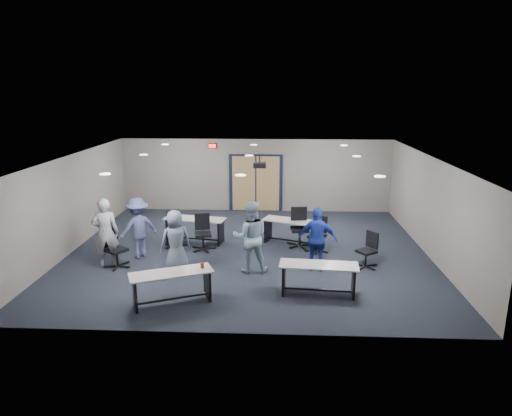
{
  "coord_description": "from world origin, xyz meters",
  "views": [
    {
      "loc": [
        0.8,
        -12.22,
        4.5
      ],
      "look_at": [
        0.23,
        -0.3,
        1.36
      ],
      "focal_mm": 32.0,
      "sensor_mm": 36.0,
      "label": 1
    }
  ],
  "objects_px": {
    "table_back_left": "(195,226)",
    "chair_back_d": "(317,235)",
    "person_plaid": "(176,241)",
    "person_navy": "(317,239)",
    "table_front_right": "(318,274)",
    "chair_back_b": "(203,233)",
    "table_front_left": "(172,282)",
    "person_gray": "(105,233)",
    "table_back_right": "(293,228)",
    "chair_loose_right": "(366,250)",
    "chair_back_c": "(300,228)",
    "chair_loose_left": "(116,249)",
    "chair_back_a": "(175,230)",
    "person_back": "(138,228)",
    "person_lightblue": "(251,237)"
  },
  "relations": [
    {
      "from": "chair_back_c",
      "to": "person_plaid",
      "type": "xyz_separation_m",
      "value": [
        -3.2,
        -2.0,
        0.23
      ]
    },
    {
      "from": "chair_back_a",
      "to": "chair_back_d",
      "type": "bearing_deg",
      "value": -17.09
    },
    {
      "from": "table_back_right",
      "to": "person_plaid",
      "type": "height_order",
      "value": "person_plaid"
    },
    {
      "from": "table_front_left",
      "to": "table_front_right",
      "type": "relative_size",
      "value": 1.03
    },
    {
      "from": "table_front_left",
      "to": "chair_back_b",
      "type": "height_order",
      "value": "chair_back_b"
    },
    {
      "from": "table_front_left",
      "to": "chair_back_b",
      "type": "xyz_separation_m",
      "value": [
        0.13,
        3.35,
        0.03
      ]
    },
    {
      "from": "chair_back_b",
      "to": "person_plaid",
      "type": "height_order",
      "value": "person_plaid"
    },
    {
      "from": "chair_loose_right",
      "to": "person_lightblue",
      "type": "bearing_deg",
      "value": -118.54
    },
    {
      "from": "table_front_left",
      "to": "chair_back_a",
      "type": "relative_size",
      "value": 1.83
    },
    {
      "from": "table_front_right",
      "to": "person_navy",
      "type": "height_order",
      "value": "person_navy"
    },
    {
      "from": "table_back_left",
      "to": "chair_back_b",
      "type": "height_order",
      "value": "chair_back_b"
    },
    {
      "from": "chair_back_a",
      "to": "person_gray",
      "type": "relative_size",
      "value": 0.55
    },
    {
      "from": "table_front_left",
      "to": "table_front_right",
      "type": "xyz_separation_m",
      "value": [
        3.18,
        0.6,
        -0.0
      ]
    },
    {
      "from": "chair_back_d",
      "to": "chair_loose_left",
      "type": "xyz_separation_m",
      "value": [
        -5.26,
        -1.42,
        0.01
      ]
    },
    {
      "from": "table_back_left",
      "to": "chair_back_c",
      "type": "relative_size",
      "value": 1.67
    },
    {
      "from": "chair_back_b",
      "to": "person_plaid",
      "type": "bearing_deg",
      "value": -118.3
    },
    {
      "from": "table_front_left",
      "to": "chair_loose_right",
      "type": "distance_m",
      "value": 5.07
    },
    {
      "from": "chair_back_a",
      "to": "person_back",
      "type": "distance_m",
      "value": 1.23
    },
    {
      "from": "chair_back_d",
      "to": "person_back",
      "type": "distance_m",
      "value": 4.95
    },
    {
      "from": "table_back_right",
      "to": "person_plaid",
      "type": "relative_size",
      "value": 1.19
    },
    {
      "from": "table_back_left",
      "to": "chair_loose_right",
      "type": "bearing_deg",
      "value": -10.99
    },
    {
      "from": "chair_back_b",
      "to": "person_lightblue",
      "type": "xyz_separation_m",
      "value": [
        1.45,
        -1.51,
        0.4
      ]
    },
    {
      "from": "table_front_left",
      "to": "person_lightblue",
      "type": "bearing_deg",
      "value": 26.51
    },
    {
      "from": "person_plaid",
      "to": "person_navy",
      "type": "distance_m",
      "value": 3.56
    },
    {
      "from": "table_front_right",
      "to": "person_back",
      "type": "distance_m",
      "value": 5.16
    },
    {
      "from": "person_navy",
      "to": "chair_back_c",
      "type": "bearing_deg",
      "value": -71.05
    },
    {
      "from": "table_back_left",
      "to": "chair_back_d",
      "type": "relative_size",
      "value": 1.89
    },
    {
      "from": "chair_back_d",
      "to": "person_navy",
      "type": "xyz_separation_m",
      "value": [
        -0.12,
        -1.38,
        0.32
      ]
    },
    {
      "from": "table_front_right",
      "to": "chair_loose_left",
      "type": "xyz_separation_m",
      "value": [
        -5.07,
        1.36,
        0.02
      ]
    },
    {
      "from": "chair_back_d",
      "to": "person_gray",
      "type": "distance_m",
      "value": 5.71
    },
    {
      "from": "chair_back_b",
      "to": "chair_loose_right",
      "type": "bearing_deg",
      "value": -26.99
    },
    {
      "from": "table_front_right",
      "to": "person_navy",
      "type": "xyz_separation_m",
      "value": [
        0.08,
        1.39,
        0.34
      ]
    },
    {
      "from": "table_front_left",
      "to": "chair_back_a",
      "type": "bearing_deg",
      "value": 78.62
    },
    {
      "from": "chair_back_b",
      "to": "person_gray",
      "type": "bearing_deg",
      "value": -162.4
    },
    {
      "from": "chair_back_a",
      "to": "person_back",
      "type": "height_order",
      "value": "person_back"
    },
    {
      "from": "chair_loose_left",
      "to": "table_front_left",
      "type": "bearing_deg",
      "value": -101.27
    },
    {
      "from": "person_gray",
      "to": "person_navy",
      "type": "xyz_separation_m",
      "value": [
        5.41,
        -0.0,
        -0.09
      ]
    },
    {
      "from": "table_front_left",
      "to": "person_back",
      "type": "xyz_separation_m",
      "value": [
        -1.52,
        2.7,
        0.35
      ]
    },
    {
      "from": "person_gray",
      "to": "person_navy",
      "type": "relative_size",
      "value": 1.11
    },
    {
      "from": "table_front_right",
      "to": "person_plaid",
      "type": "xyz_separation_m",
      "value": [
        -3.47,
        1.18,
        0.31
      ]
    },
    {
      "from": "chair_back_b",
      "to": "person_lightblue",
      "type": "bearing_deg",
      "value": -59.15
    },
    {
      "from": "table_front_right",
      "to": "table_front_left",
      "type": "bearing_deg",
      "value": -164.44
    },
    {
      "from": "person_gray",
      "to": "person_plaid",
      "type": "relative_size",
      "value": 1.15
    },
    {
      "from": "chair_back_b",
      "to": "person_navy",
      "type": "distance_m",
      "value": 3.42
    },
    {
      "from": "chair_back_b",
      "to": "person_gray",
      "type": "xyz_separation_m",
      "value": [
        -2.29,
        -1.36,
        0.4
      ]
    },
    {
      "from": "chair_loose_left",
      "to": "person_back",
      "type": "xyz_separation_m",
      "value": [
        0.37,
        0.74,
        0.33
      ]
    },
    {
      "from": "table_front_right",
      "to": "table_back_right",
      "type": "xyz_separation_m",
      "value": [
        -0.46,
        3.4,
        0.01
      ]
    },
    {
      "from": "person_plaid",
      "to": "person_navy",
      "type": "bearing_deg",
      "value": 155.76
    },
    {
      "from": "chair_back_b",
      "to": "chair_back_d",
      "type": "xyz_separation_m",
      "value": [
        3.24,
        0.02,
        -0.02
      ]
    },
    {
      "from": "chair_loose_left",
      "to": "person_lightblue",
      "type": "height_order",
      "value": "person_lightblue"
    }
  ]
}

